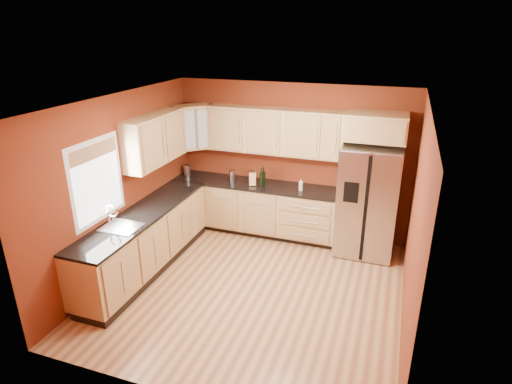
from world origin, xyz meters
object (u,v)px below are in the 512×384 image
canister_left (187,170)px  soap_dispenser (301,185)px  wine_bottle_a (264,176)px  knife_block (253,179)px  refrigerator (368,200)px

canister_left → soap_dispenser: (2.12, -0.07, -0.00)m
canister_left → wine_bottle_a: wine_bottle_a is taller
wine_bottle_a → knife_block: size_ratio=1.42×
refrigerator → knife_block: bearing=-179.6°
canister_left → knife_block: (1.29, -0.09, 0.01)m
canister_left → soap_dispenser: canister_left is taller
refrigerator → canister_left: size_ratio=9.13×
wine_bottle_a → soap_dispenser: bearing=-5.0°
canister_left → knife_block: bearing=-4.0°
refrigerator → canister_left: bearing=178.6°
canister_left → wine_bottle_a: bearing=-0.5°
refrigerator → knife_block: 1.92m
knife_block → soap_dispenser: size_ratio=1.16×
refrigerator → canister_left: 3.20m
wine_bottle_a → canister_left: bearing=179.5°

